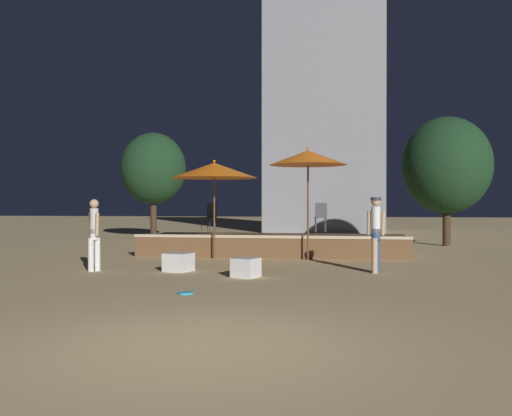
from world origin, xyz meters
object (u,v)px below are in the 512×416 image
patio_umbrella_1 (214,171)px  background_tree_1 (447,165)px  bistro_chair_1 (210,214)px  cube_seat_0 (179,262)px  person_0 (376,231)px  cube_seat_2 (246,268)px  person_1 (94,233)px  background_tree_0 (153,169)px  frisbee_disc (186,293)px  bistro_chair_0 (321,214)px  patio_umbrella_0 (308,158)px

patio_umbrella_1 → background_tree_1: size_ratio=0.59×
bistro_chair_1 → cube_seat_0: bearing=-61.1°
person_0 → bistro_chair_1: person_0 is taller
person_0 → cube_seat_2: bearing=135.9°
person_1 → bistro_chair_1: bearing=-153.4°
person_0 → background_tree_0: size_ratio=0.35×
person_1 → background_tree_0: (-2.86, 12.38, 2.22)m
bistro_chair_1 → cube_seat_2: bearing=-46.1°
background_tree_0 → frisbee_disc: bearing=-69.2°
person_0 → bistro_chair_0: (-1.39, 4.91, 0.26)m
cube_seat_2 → person_0: (2.69, 1.15, 0.73)m
person_0 → person_1: person_0 is taller
cube_seat_2 → background_tree_1: 11.53m
cube_seat_0 → bistro_chair_1: bistro_chair_1 is taller
patio_umbrella_1 → cube_seat_0: bearing=-92.5°
background_tree_0 → background_tree_1: bearing=-14.9°
cube_seat_0 → person_0: (4.35, 0.36, 0.72)m
person_0 → person_1: (-6.23, -0.63, -0.07)m
person_0 → frisbee_disc: person_0 is taller
person_1 → background_tree_0: size_ratio=0.35×
cube_seat_2 → background_tree_0: 14.68m
person_1 → frisbee_disc: bearing=87.6°
patio_umbrella_0 → cube_seat_2: 4.60m
cube_seat_0 → bistro_chair_1: (-0.45, 4.99, 0.98)m
cube_seat_0 → cube_seat_2: bearing=-25.4°
frisbee_disc → cube_seat_0: bearing=108.6°
bistro_chair_1 → patio_umbrella_0: bearing=-9.6°
patio_umbrella_1 → bistro_chair_1: bearing=106.2°
frisbee_disc → patio_umbrella_0: bearing=74.4°
person_1 → background_tree_1: background_tree_1 is taller
person_0 → bistro_chair_0: size_ratio=1.85×
person_1 → bistro_chair_0: 7.37m
person_1 → cube_seat_2: bearing=123.4°
person_0 → background_tree_0: background_tree_0 is taller
patio_umbrella_0 → background_tree_0: bearing=129.0°
person_1 → background_tree_0: 12.90m
background_tree_1 → patio_umbrella_1: bearing=-140.6°
frisbee_disc → cube_seat_2: bearing=74.9°
patio_umbrella_1 → person_0: patio_umbrella_1 is taller
bistro_chair_1 → background_tree_0: 8.53m
patio_umbrella_1 → person_1: size_ratio=1.69×
patio_umbrella_1 → background_tree_1: 9.31m
patio_umbrella_1 → bistro_chair_0: patio_umbrella_1 is taller
cube_seat_2 → bistro_chair_0: 6.28m
cube_seat_0 → bistro_chair_0: bearing=60.6°
patio_umbrella_0 → person_0: size_ratio=1.82×
patio_umbrella_1 → background_tree_1: background_tree_1 is taller
person_1 → bistro_chair_0: (4.84, 5.54, 0.33)m
patio_umbrella_1 → frisbee_disc: patio_umbrella_1 is taller
cube_seat_0 → person_0: size_ratio=0.40×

